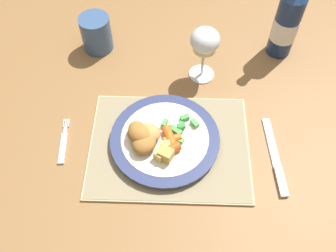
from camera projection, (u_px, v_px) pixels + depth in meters
The scene contains 13 objects.
ground_plane at pixel (169, 219), 1.52m from camera, with size 6.00×6.00×0.00m, color brown.
dining_table at pixel (170, 133), 0.99m from camera, with size 1.16×0.93×0.74m.
placemat at pixel (168, 146), 0.85m from camera, with size 0.36×0.28×0.01m.
dinner_plate at pixel (165, 139), 0.84m from camera, with size 0.25×0.25×0.02m.
breaded_croquettes at pixel (142, 136), 0.82m from camera, with size 0.09×0.10×0.04m.
green_beans_pile at pixel (179, 127), 0.84m from camera, with size 0.09×0.08×0.01m.
glazed_carrots at pixel (169, 143), 0.82m from camera, with size 0.06×0.09×0.02m.
fork at pixel (63, 144), 0.85m from camera, with size 0.02×0.12×0.01m.
table_knife at pixel (276, 163), 0.83m from camera, with size 0.03×0.20×0.01m.
wine_glass at pixel (205, 43), 0.88m from camera, with size 0.07×0.07×0.15m.
bottle at pixel (287, 22), 0.94m from camera, with size 0.07×0.07×0.27m.
roast_potatoes at pixel (164, 153), 0.80m from camera, with size 0.05×0.05×0.03m.
drinking_cup at pixel (96, 33), 0.99m from camera, with size 0.08×0.08×0.10m.
Camera 1 is at (0.01, -0.54, 1.47)m, focal length 40.00 mm.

